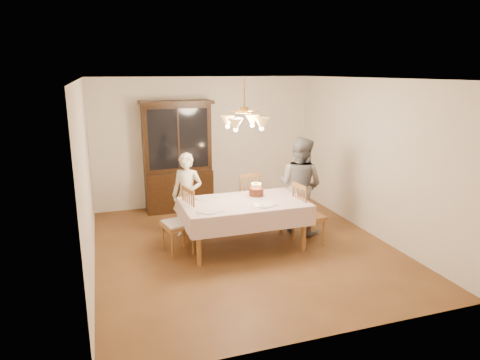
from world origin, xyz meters
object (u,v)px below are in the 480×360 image
object	(u,v)px
chair_far_side	(245,202)
birthday_cake	(256,192)
china_hutch	(178,158)
elderly_woman	(187,195)
dining_table	(244,206)

from	to	relation	value
chair_far_side	birthday_cake	world-z (taller)	chair_far_side
china_hutch	elderly_woman	world-z (taller)	china_hutch
china_hutch	elderly_woman	xyz separation A→B (m)	(-0.12, -1.49, -0.33)
dining_table	chair_far_side	size ratio (longest dim) A/B	1.90
dining_table	china_hutch	size ratio (longest dim) A/B	0.88
dining_table	chair_far_side	distance (m)	1.01
chair_far_side	elderly_woman	distance (m)	1.11
chair_far_side	elderly_woman	xyz separation A→B (m)	(-1.07, -0.16, 0.27)
dining_table	birthday_cake	bearing A→B (deg)	35.00
chair_far_side	china_hutch	bearing A→B (deg)	125.45
chair_far_side	elderly_woman	world-z (taller)	elderly_woman
elderly_woman	birthday_cake	distance (m)	1.16
birthday_cake	dining_table	bearing A→B (deg)	-145.00
china_hutch	elderly_woman	distance (m)	1.53
elderly_woman	birthday_cake	size ratio (longest dim) A/B	4.72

